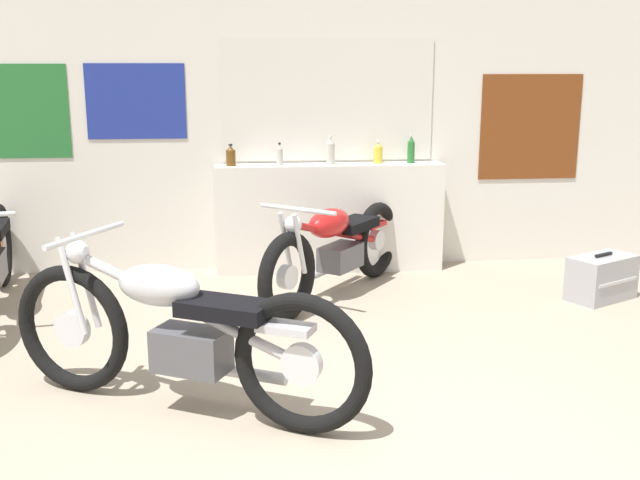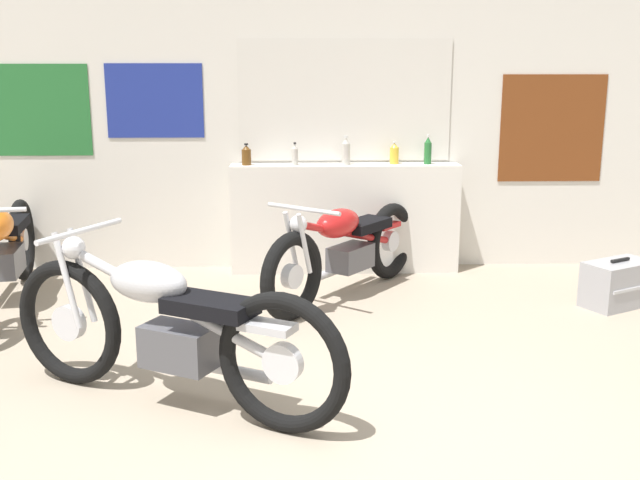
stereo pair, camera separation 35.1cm
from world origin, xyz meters
name	(u,v)px [view 2 (the right image)]	position (x,y,z in m)	size (l,w,h in m)	color
ground_plane	(377,475)	(0.00, 0.00, 0.00)	(24.00, 24.00, 0.00)	gray
wall_back	(335,112)	(0.00, 3.65, 1.40)	(10.00, 0.07, 2.80)	silver
sill_counter	(345,218)	(0.08, 3.48, 0.48)	(2.01, 0.28, 0.96)	silver
bottle_leftmost	(246,155)	(-0.78, 3.47, 1.04)	(0.08, 0.08, 0.19)	#5B3814
bottle_left_center	(295,155)	(-0.36, 3.46, 1.04)	(0.06, 0.06, 0.20)	#B7B2A8
bottle_center	(346,152)	(0.08, 3.47, 1.07)	(0.07, 0.07, 0.25)	#B7B2A8
bottle_right_center	(394,154)	(0.51, 3.50, 1.05)	(0.08, 0.08, 0.20)	gold
bottle_rightmost	(428,151)	(0.80, 3.48, 1.07)	(0.06, 0.06, 0.26)	#23662D
motorcycle_red	(346,249)	(0.03, 2.67, 0.40)	(1.33, 1.66, 0.81)	black
motorcycle_silver	(168,328)	(-1.04, 0.76, 0.44)	(1.92, 1.08, 0.93)	black
motorcycle_orange	(2,252)	(-2.59, 2.55, 0.42)	(0.67, 2.19, 0.87)	black
hard_case_silver	(618,284)	(2.10, 2.38, 0.17)	(0.62, 0.51, 0.37)	#9E9EA3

